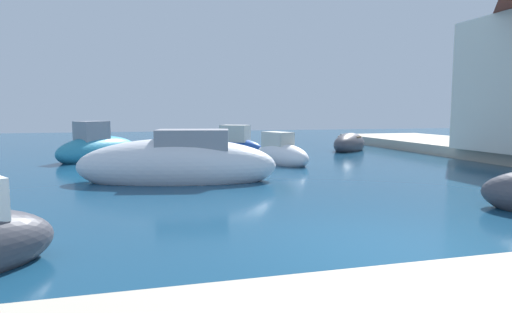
{
  "coord_description": "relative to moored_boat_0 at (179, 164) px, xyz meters",
  "views": [
    {
      "loc": [
        -3.51,
        -5.92,
        2.12
      ],
      "look_at": [
        0.57,
        9.55,
        0.43
      ],
      "focal_mm": 30.33,
      "sensor_mm": 36.0,
      "label": 1
    }
  ],
  "objects": [
    {
      "name": "moored_boat_6",
      "position": [
        4.35,
        3.44,
        -0.14
      ],
      "size": [
        2.16,
        3.3,
        1.51
      ],
      "rotation": [
        0.0,
        0.0,
        5.06
      ],
      "color": "white",
      "rests_on": "ground"
    },
    {
      "name": "moored_boat_3",
      "position": [
        3.25,
        8.05,
        -0.1
      ],
      "size": [
        3.41,
        2.88,
        1.65
      ],
      "rotation": [
        0.0,
        0.0,
        2.52
      ],
      "color": "#1E479E",
      "rests_on": "ground"
    },
    {
      "name": "moored_boat_0",
      "position": [
        0.0,
        0.0,
        0.0
      ],
      "size": [
        6.2,
        3.01,
        1.95
      ],
      "rotation": [
        0.0,
        0.0,
        2.94
      ],
      "color": "white",
      "rests_on": "ground"
    },
    {
      "name": "ground",
      "position": [
        2.48,
        -7.11,
        -0.52
      ],
      "size": [
        80.0,
        80.0,
        0.0
      ],
      "primitive_type": "plane",
      "color": "navy"
    },
    {
      "name": "moored_boat_4",
      "position": [
        9.74,
        8.08,
        -0.18
      ],
      "size": [
        3.26,
        3.28,
        1.22
      ],
      "rotation": [
        0.0,
        0.0,
        3.93
      ],
      "color": "#3F3F47",
      "rests_on": "ground"
    },
    {
      "name": "moored_boat_7",
      "position": [
        -2.89,
        6.78,
        -0.06
      ],
      "size": [
        3.99,
        4.04,
        1.98
      ],
      "rotation": [
        0.0,
        0.0,
        0.8
      ],
      "color": "teal",
      "rests_on": "ground"
    }
  ]
}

